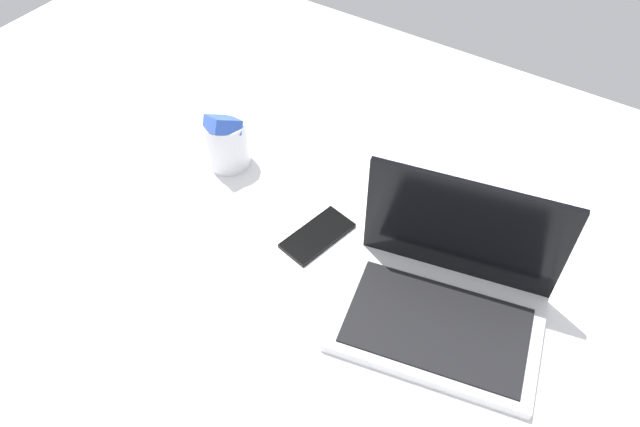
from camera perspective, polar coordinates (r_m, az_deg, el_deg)
name	(u,v)px	position (r cm, az deg, el deg)	size (l,w,h in cm)	color
bed_mattress	(236,211)	(132.01, -7.88, 0.25)	(180.00, 140.00, 18.00)	white
laptop	(445,296)	(102.68, 11.72, -7.59)	(37.19, 29.59, 23.00)	silver
snack_cup	(226,140)	(125.78, -8.84, 6.83)	(9.15, 9.68, 14.62)	silver
cell_phone	(317,235)	(113.78, -0.24, -2.08)	(6.80, 14.00, 0.80)	black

